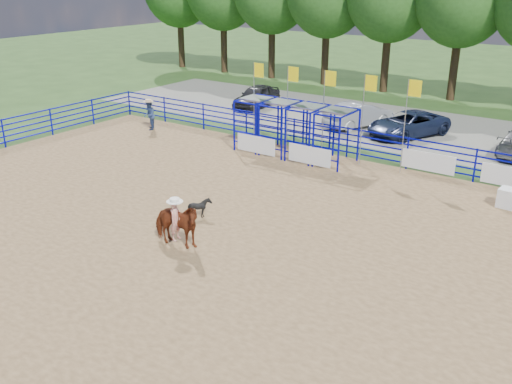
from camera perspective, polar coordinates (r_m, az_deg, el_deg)
ground at (r=20.12m, az=-3.86°, el=-3.74°), size 120.00×120.00×0.00m
arena_dirt at (r=20.11m, az=-3.86°, el=-3.71°), size 30.00×20.00×0.02m
gravel_strip at (r=34.25m, az=14.31°, el=6.33°), size 40.00×10.00×0.01m
horse_and_rider at (r=18.65m, az=-8.02°, el=-2.99°), size 1.97×1.12×2.38m
calf at (r=20.91m, az=-5.62°, el=-1.56°), size 0.71×0.64×0.77m
spectator_cowboy at (r=32.91m, az=-10.63°, el=7.61°), size 1.00×1.02×1.71m
car_a at (r=38.03m, az=0.06°, el=9.57°), size 2.07×4.32×1.42m
car_b at (r=33.61m, az=10.25°, el=7.63°), size 2.98×4.54×1.41m
car_c at (r=32.25m, az=14.97°, el=6.59°), size 3.93×5.26×1.33m
perimeter_fence at (r=19.81m, az=-3.91°, el=-1.77°), size 30.10×20.10×1.50m
chute_assembly at (r=27.56m, az=4.54°, el=6.05°), size 19.32×2.41×4.20m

